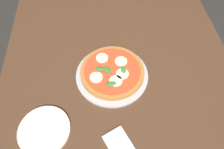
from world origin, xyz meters
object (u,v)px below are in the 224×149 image
plate_white (44,130)px  napkin (120,145)px  serving_tray (112,75)px  dining_table (118,68)px  pizza (112,71)px

plate_white → napkin: plate_white is taller
serving_tray → napkin: size_ratio=2.68×
dining_table → napkin: 0.45m
serving_tray → napkin: (0.33, -0.00, -0.00)m
napkin → plate_white: bearing=-106.3°
napkin → pizza: bearing=179.4°
plate_white → napkin: 0.31m
plate_white → serving_tray: bearing=129.2°
plate_white → napkin: bearing=73.7°
dining_table → plate_white: 0.49m
dining_table → pizza: pizza is taller
plate_white → pizza: bearing=130.1°
pizza → plate_white: size_ratio=1.44×
dining_table → plate_white: plate_white is taller
dining_table → serving_tray: serving_tray is taller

